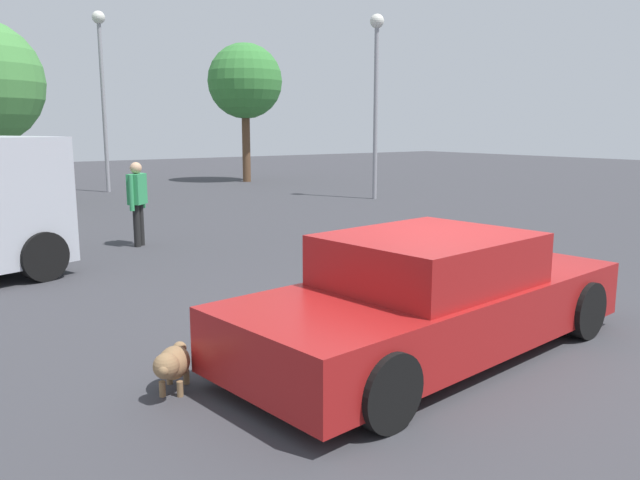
{
  "coord_description": "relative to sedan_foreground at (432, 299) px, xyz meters",
  "views": [
    {
      "loc": [
        -4.93,
        -4.69,
        2.31
      ],
      "look_at": [
        -0.33,
        1.73,
        0.9
      ],
      "focal_mm": 35.55,
      "sensor_mm": 36.0,
      "label": 1
    }
  ],
  "objects": [
    {
      "name": "ground_plane",
      "position": [
        0.35,
        0.27,
        -0.58
      ],
      "size": [
        80.0,
        80.0,
        0.0
      ],
      "primitive_type": "plane",
      "color": "#38383D"
    },
    {
      "name": "tree_back_left",
      "position": [
        8.73,
        19.56,
        3.6
      ],
      "size": [
        3.11,
        3.11,
        5.77
      ],
      "color": "brown",
      "rests_on": "ground_plane"
    },
    {
      "name": "dog",
      "position": [
        -2.57,
        0.61,
        -0.31
      ],
      "size": [
        0.51,
        0.61,
        0.44
      ],
      "rotation": [
        0.0,
        0.0,
        4.1
      ],
      "color": "olive",
      "rests_on": "ground_plane"
    },
    {
      "name": "light_post_mid",
      "position": [
        2.49,
        18.57,
        3.68
      ],
      "size": [
        0.44,
        0.44,
        6.26
      ],
      "color": "gray",
      "rests_on": "ground_plane"
    },
    {
      "name": "pedestrian",
      "position": [
        -0.32,
        7.63,
        0.39
      ],
      "size": [
        0.45,
        0.45,
        1.65
      ],
      "rotation": [
        0.0,
        0.0,
        2.35
      ],
      "color": "black",
      "rests_on": "ground_plane"
    },
    {
      "name": "light_post_far",
      "position": [
        8.88,
        11.31,
        3.4
      ],
      "size": [
        0.44,
        0.44,
        5.79
      ],
      "color": "gray",
      "rests_on": "ground_plane"
    },
    {
      "name": "sedan_foreground",
      "position": [
        0.0,
        0.0,
        0.0
      ],
      "size": [
        4.82,
        2.29,
        1.26
      ],
      "rotation": [
        0.0,
        0.0,
        0.11
      ],
      "color": "maroon",
      "rests_on": "ground_plane"
    }
  ]
}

